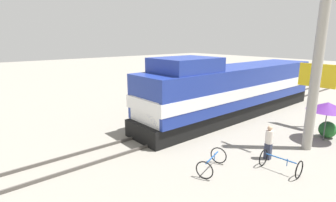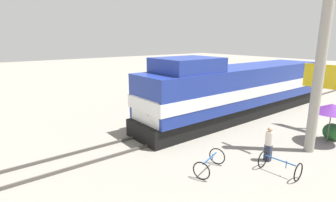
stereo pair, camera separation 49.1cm
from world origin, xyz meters
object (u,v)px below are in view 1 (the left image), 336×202
object	(u,v)px
bicycle	(280,163)
bicycle_spare	(212,162)
vendor_umbrella	(328,107)
billboard_sign	(317,80)
locomotive	(231,90)
utility_pole	(319,51)
person_bystander	(269,141)

from	to	relation	value
bicycle	bicycle_spare	distance (m)	2.86
vendor_umbrella	billboard_sign	world-z (taller)	billboard_sign
locomotive	bicycle	bearing A→B (deg)	-38.51
billboard_sign	utility_pole	bearing A→B (deg)	-70.85
billboard_sign	bicycle_spare	size ratio (longest dim) A/B	2.24
locomotive	utility_pole	bearing A→B (deg)	-16.03
vendor_umbrella	bicycle_spare	distance (m)	7.67
bicycle	billboard_sign	bearing A→B (deg)	9.20
vendor_umbrella	bicycle	bearing A→B (deg)	-87.84
vendor_umbrella	bicycle	world-z (taller)	vendor_umbrella
utility_pole	locomotive	bearing A→B (deg)	163.97
utility_pole	bicycle_spare	xyz separation A→B (m)	(-1.61, -5.46, -4.51)
locomotive	person_bystander	distance (m)	7.01
vendor_umbrella	bicycle_spare	xyz separation A→B (m)	(-1.72, -7.31, -1.54)
locomotive	billboard_sign	bearing A→B (deg)	21.93
person_bystander	vendor_umbrella	bearing A→B (deg)	80.06
vendor_umbrella	bicycle	distance (m)	5.41
person_bystander	bicycle	world-z (taller)	person_bystander
utility_pole	bicycle_spare	distance (m)	7.26
vendor_umbrella	bicycle_spare	world-z (taller)	vendor_umbrella
vendor_umbrella	billboard_sign	size ratio (longest dim) A/B	0.54
locomotive	billboard_sign	distance (m)	5.28
utility_pole	bicycle	bearing A→B (deg)	-84.66
locomotive	vendor_umbrella	world-z (taller)	locomotive
utility_pole	vendor_umbrella	world-z (taller)	utility_pole
locomotive	vendor_umbrella	xyz separation A→B (m)	(6.18, 0.12, 0.02)
utility_pole	vendor_umbrella	xyz separation A→B (m)	(0.12, 1.86, -2.97)
billboard_sign	bicycle	size ratio (longest dim) A/B	2.49
locomotive	bicycle_spare	world-z (taller)	locomotive
billboard_sign	bicycle	world-z (taller)	billboard_sign
locomotive	bicycle	size ratio (longest dim) A/B	10.44
bicycle	bicycle_spare	bearing A→B (deg)	134.39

